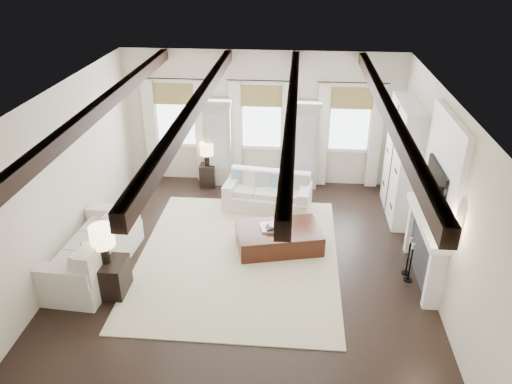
# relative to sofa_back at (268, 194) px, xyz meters

# --- Properties ---
(ground) EXTENTS (7.50, 7.50, 0.00)m
(ground) POSITION_rel_sofa_back_xyz_m (-0.25, -2.37, -0.33)
(ground) COLOR black
(ground) RESTS_ON ground
(room_shell) EXTENTS (6.54, 7.54, 3.22)m
(room_shell) POSITION_rel_sofa_back_xyz_m (0.49, -1.47, 1.56)
(room_shell) COLOR beige
(room_shell) RESTS_ON ground
(area_rug) EXTENTS (3.73, 4.57, 0.02)m
(area_rug) POSITION_rel_sofa_back_xyz_m (-0.43, -2.03, -0.32)
(area_rug) COLOR beige
(area_rug) RESTS_ON ground
(sofa_back) EXTENTS (1.98, 1.10, 0.81)m
(sofa_back) POSITION_rel_sofa_back_xyz_m (0.00, 0.00, 0.00)
(sofa_back) COLOR silver
(sofa_back) RESTS_ON ground
(sofa_left) EXTENTS (1.19, 2.37, 0.99)m
(sofa_left) POSITION_rel_sofa_back_xyz_m (-2.93, -2.64, 0.07)
(sofa_left) COLOR silver
(sofa_left) RESTS_ON ground
(ottoman) EXTENTS (1.78, 1.34, 0.42)m
(ottoman) POSITION_rel_sofa_back_xyz_m (0.31, -1.63, -0.12)
(ottoman) COLOR black
(ottoman) RESTS_ON ground
(tray) EXTENTS (0.58, 0.49, 0.04)m
(tray) POSITION_rel_sofa_back_xyz_m (0.21, -1.58, 0.11)
(tray) COLOR white
(tray) RESTS_ON ottoman
(book_lower) EXTENTS (0.30, 0.26, 0.04)m
(book_lower) POSITION_rel_sofa_back_xyz_m (0.20, -1.68, 0.15)
(book_lower) COLOR #262628
(book_lower) RESTS_ON tray
(book_upper) EXTENTS (0.25, 0.22, 0.03)m
(book_upper) POSITION_rel_sofa_back_xyz_m (0.23, -1.65, 0.18)
(book_upper) COLOR beige
(book_upper) RESTS_ON book_lower
(side_table_front) EXTENTS (0.61, 0.61, 0.61)m
(side_table_front) POSITION_rel_sofa_back_xyz_m (-2.49, -3.25, -0.03)
(side_table_front) COLOR black
(side_table_front) RESTS_ON ground
(lamp_front) EXTENTS (0.40, 0.40, 0.68)m
(lamp_front) POSITION_rel_sofa_back_xyz_m (-2.49, -3.25, 0.74)
(lamp_front) COLOR black
(lamp_front) RESTS_ON side_table_front
(side_table_back) EXTENTS (0.36, 0.36, 0.54)m
(side_table_back) POSITION_rel_sofa_back_xyz_m (-1.53, 0.98, -0.06)
(side_table_back) COLOR black
(side_table_back) RESTS_ON ground
(lamp_back) EXTENTS (0.33, 0.33, 0.56)m
(lamp_back) POSITION_rel_sofa_back_xyz_m (-1.53, 0.98, 0.60)
(lamp_back) COLOR black
(lamp_back) RESTS_ON side_table_back
(candlestick_near) EXTENTS (0.16, 0.16, 0.77)m
(candlestick_near) POSITION_rel_sofa_back_xyz_m (2.65, -2.48, -0.01)
(candlestick_near) COLOR black
(candlestick_near) RESTS_ON ground
(candlestick_far) EXTENTS (0.15, 0.15, 0.76)m
(candlestick_far) POSITION_rel_sofa_back_xyz_m (2.65, -2.28, -0.02)
(candlestick_far) COLOR black
(candlestick_far) RESTS_ON ground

